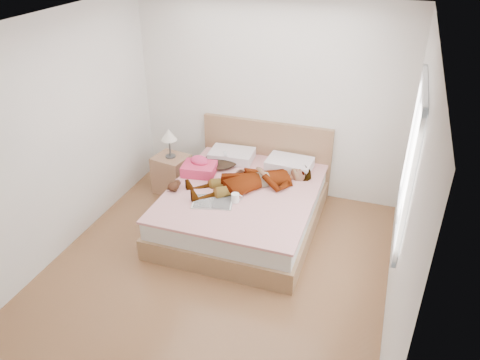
{
  "coord_description": "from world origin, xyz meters",
  "views": [
    {
      "loc": [
        1.55,
        -3.65,
        3.39
      ],
      "look_at": [
        0.0,
        0.85,
        0.7
      ],
      "focal_mm": 35.0,
      "sensor_mm": 36.0,
      "label": 1
    }
  ],
  "objects": [
    {
      "name": "ground",
      "position": [
        0.0,
        0.0,
        0.0
      ],
      "size": [
        4.0,
        4.0,
        0.0
      ],
      "primitive_type": "plane",
      "color": "#4C2A17",
      "rests_on": "ground"
    },
    {
      "name": "woman",
      "position": [
        0.07,
        1.09,
        0.62
      ],
      "size": [
        1.65,
        1.45,
        0.22
      ],
      "primitive_type": "imported",
      "rotation": [
        0.0,
        0.0,
        -0.93
      ],
      "color": "white",
      "rests_on": "bed"
    },
    {
      "name": "hair",
      "position": [
        -0.5,
        1.54,
        0.55
      ],
      "size": [
        0.53,
        0.62,
        0.08
      ],
      "primitive_type": "ellipsoid",
      "rotation": [
        0.0,
        0.0,
        0.12
      ],
      "color": "black",
      "rests_on": "bed"
    },
    {
      "name": "phone",
      "position": [
        -0.43,
        1.49,
        0.67
      ],
      "size": [
        0.08,
        0.09,
        0.05
      ],
      "primitive_type": "cube",
      "rotation": [
        0.44,
        0.0,
        0.64
      ],
      "color": "silver",
      "rests_on": "bed"
    },
    {
      "name": "room_shell",
      "position": [
        1.77,
        0.3,
        1.5
      ],
      "size": [
        4.0,
        4.0,
        4.0
      ],
      "color": "white",
      "rests_on": "ground"
    },
    {
      "name": "bed",
      "position": [
        0.0,
        1.04,
        0.28
      ],
      "size": [
        1.8,
        2.08,
        1.0
      ],
      "color": "brown",
      "rests_on": "ground"
    },
    {
      "name": "towel",
      "position": [
        -0.66,
        1.17,
        0.6
      ],
      "size": [
        0.46,
        0.39,
        0.22
      ],
      "color": "#D73A5B",
      "rests_on": "bed"
    },
    {
      "name": "magazine",
      "position": [
        -0.23,
        0.56,
        0.52
      ],
      "size": [
        0.52,
        0.4,
        0.03
      ],
      "color": "white",
      "rests_on": "bed"
    },
    {
      "name": "coffee_mug",
      "position": [
        0.01,
        0.67,
        0.56
      ],
      "size": [
        0.14,
        0.12,
        0.11
      ],
      "color": "white",
      "rests_on": "bed"
    },
    {
      "name": "plush_toy",
      "position": [
        -0.78,
        0.68,
        0.57
      ],
      "size": [
        0.15,
        0.21,
        0.11
      ],
      "color": "black",
      "rests_on": "bed"
    },
    {
      "name": "nightstand",
      "position": [
        -1.2,
        1.42,
        0.31
      ],
      "size": [
        0.5,
        0.46,
        0.95
      ],
      "color": "brown",
      "rests_on": "ground"
    }
  ]
}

